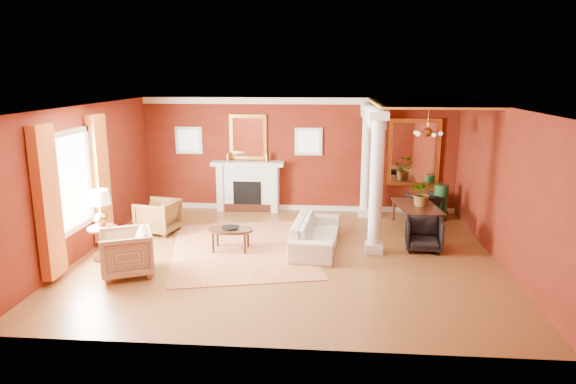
# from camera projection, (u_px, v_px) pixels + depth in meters

# --- Properties ---
(ground) EXTENTS (8.00, 8.00, 0.00)m
(ground) POSITION_uv_depth(u_px,v_px,m) (288.00, 255.00, 10.09)
(ground) COLOR brown
(ground) RESTS_ON ground
(room_shell) EXTENTS (8.04, 7.04, 2.92)m
(room_shell) POSITION_uv_depth(u_px,v_px,m) (288.00, 154.00, 9.64)
(room_shell) COLOR maroon
(room_shell) RESTS_ON ground
(fireplace) EXTENTS (1.85, 0.42, 1.29)m
(fireplace) POSITION_uv_depth(u_px,v_px,m) (248.00, 186.00, 13.27)
(fireplace) COLOR silver
(fireplace) RESTS_ON ground
(overmantel_mirror) EXTENTS (0.95, 0.07, 1.15)m
(overmantel_mirror) POSITION_uv_depth(u_px,v_px,m) (248.00, 137.00, 13.12)
(overmantel_mirror) COLOR gold
(overmantel_mirror) RESTS_ON fireplace
(flank_window_left) EXTENTS (0.70, 0.07, 0.70)m
(flank_window_left) POSITION_uv_depth(u_px,v_px,m) (189.00, 140.00, 13.27)
(flank_window_left) COLOR silver
(flank_window_left) RESTS_ON room_shell
(flank_window_right) EXTENTS (0.70, 0.07, 0.70)m
(flank_window_right) POSITION_uv_depth(u_px,v_px,m) (308.00, 142.00, 13.03)
(flank_window_right) COLOR silver
(flank_window_right) RESTS_ON room_shell
(left_window) EXTENTS (0.21, 2.55, 2.60)m
(left_window) POSITION_uv_depth(u_px,v_px,m) (76.00, 188.00, 9.49)
(left_window) COLOR white
(left_window) RESTS_ON room_shell
(column_front) EXTENTS (0.36, 0.36, 2.80)m
(column_front) POSITION_uv_depth(u_px,v_px,m) (376.00, 183.00, 9.93)
(column_front) COLOR silver
(column_front) RESTS_ON ground
(column_back) EXTENTS (0.36, 0.36, 2.80)m
(column_back) POSITION_uv_depth(u_px,v_px,m) (367.00, 160.00, 12.55)
(column_back) COLOR silver
(column_back) RESTS_ON ground
(header_beam) EXTENTS (0.30, 3.20, 0.32)m
(header_beam) POSITION_uv_depth(u_px,v_px,m) (372.00, 114.00, 11.21)
(header_beam) COLOR silver
(header_beam) RESTS_ON column_front
(amber_ceiling) EXTENTS (2.30, 3.40, 0.04)m
(amber_ceiling) POSITION_uv_depth(u_px,v_px,m) (427.00, 103.00, 10.92)
(amber_ceiling) COLOR gold
(amber_ceiling) RESTS_ON room_shell
(dining_mirror) EXTENTS (1.30, 0.07, 1.70)m
(dining_mirror) POSITION_uv_depth(u_px,v_px,m) (414.00, 153.00, 12.87)
(dining_mirror) COLOR gold
(dining_mirror) RESTS_ON room_shell
(chandelier) EXTENTS (0.60, 0.62, 0.75)m
(chandelier) POSITION_uv_depth(u_px,v_px,m) (428.00, 132.00, 11.10)
(chandelier) COLOR #A87134
(chandelier) RESTS_ON room_shell
(crown_trim) EXTENTS (8.00, 0.08, 0.16)m
(crown_trim) POSITION_uv_depth(u_px,v_px,m) (299.00, 101.00, 12.81)
(crown_trim) COLOR silver
(crown_trim) RESTS_ON room_shell
(base_trim) EXTENTS (8.00, 0.08, 0.12)m
(base_trim) POSITION_uv_depth(u_px,v_px,m) (298.00, 208.00, 13.44)
(base_trim) COLOR silver
(base_trim) RESTS_ON ground
(rug) EXTENTS (3.52, 4.21, 0.01)m
(rug) POSITION_uv_depth(u_px,v_px,m) (242.00, 249.00, 10.44)
(rug) COLOR maroon
(rug) RESTS_ON ground
(sofa) EXTENTS (0.80, 2.18, 0.83)m
(sofa) POSITION_uv_depth(u_px,v_px,m) (316.00, 228.00, 10.43)
(sofa) COLOR beige
(sofa) RESTS_ON ground
(armchair_leopard) EXTENTS (0.90, 0.94, 0.83)m
(armchair_leopard) POSITION_uv_depth(u_px,v_px,m) (158.00, 215.00, 11.43)
(armchair_leopard) COLOR black
(armchair_leopard) RESTS_ON ground
(armchair_stripe) EXTENTS (1.09, 1.12, 0.89)m
(armchair_stripe) POSITION_uv_depth(u_px,v_px,m) (126.00, 251.00, 9.03)
(armchair_stripe) COLOR tan
(armchair_stripe) RESTS_ON ground
(coffee_table) EXTENTS (0.91, 0.91, 0.46)m
(coffee_table) POSITION_uv_depth(u_px,v_px,m) (231.00, 231.00, 10.28)
(coffee_table) COLOR black
(coffee_table) RESTS_ON ground
(coffee_book) EXTENTS (0.18, 0.09, 0.25)m
(coffee_book) POSITION_uv_depth(u_px,v_px,m) (230.00, 223.00, 10.22)
(coffee_book) COLOR black
(coffee_book) RESTS_ON coffee_table
(side_table) EXTENTS (0.55, 0.55, 1.37)m
(side_table) POSITION_uv_depth(u_px,v_px,m) (101.00, 214.00, 9.68)
(side_table) COLOR black
(side_table) RESTS_ON ground
(dining_table) EXTENTS (0.70, 1.62, 0.88)m
(dining_table) POSITION_uv_depth(u_px,v_px,m) (418.00, 210.00, 11.70)
(dining_table) COLOR black
(dining_table) RESTS_ON ground
(dining_chair_near) EXTENTS (0.76, 0.72, 0.72)m
(dining_chair_near) POSITION_uv_depth(u_px,v_px,m) (424.00, 233.00, 10.32)
(dining_chair_near) COLOR black
(dining_chair_near) RESTS_ON ground
(dining_chair_far) EXTENTS (0.86, 0.84, 0.70)m
(dining_chair_far) POSITION_uv_depth(u_px,v_px,m) (424.00, 205.00, 12.53)
(dining_chair_far) COLOR black
(dining_chair_far) RESTS_ON ground
(green_urn) EXTENTS (0.37, 0.37, 0.89)m
(green_urn) POSITION_uv_depth(u_px,v_px,m) (440.00, 206.00, 12.46)
(green_urn) COLOR #15441F
(green_urn) RESTS_ON ground
(potted_plant) EXTENTS (0.63, 0.68, 0.48)m
(potted_plant) POSITION_uv_depth(u_px,v_px,m) (423.00, 182.00, 11.49)
(potted_plant) COLOR #26591E
(potted_plant) RESTS_ON dining_table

